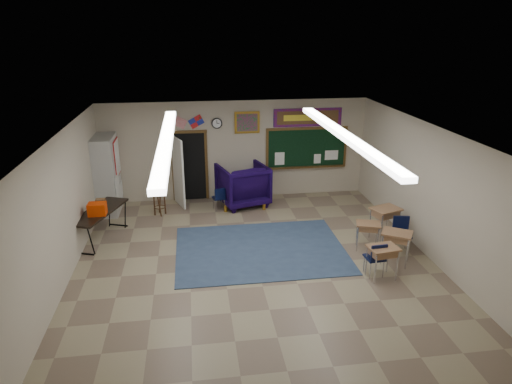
{
  "coord_description": "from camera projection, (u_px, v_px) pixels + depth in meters",
  "views": [
    {
      "loc": [
        -1.29,
        -8.87,
        5.05
      ],
      "look_at": [
        0.19,
        1.5,
        1.22
      ],
      "focal_mm": 32.0,
      "sensor_mm": 36.0,
      "label": 1
    }
  ],
  "objects": [
    {
      "name": "student_chair_desk_b",
      "position": [
        402.0,
        235.0,
        10.71
      ],
      "size": [
        0.49,
        0.49,
        0.84
      ],
      "primitive_type": null,
      "rotation": [
        0.0,
        0.0,
        -0.19
      ],
      "color": "black",
      "rests_on": "floor"
    },
    {
      "name": "fluorescent_strips",
      "position": [
        257.0,
        138.0,
        9.15
      ],
      "size": [
        3.86,
        6.0,
        0.1
      ],
      "primitive_type": null,
      "color": "white",
      "rests_on": "ceiling"
    },
    {
      "name": "area_rug",
      "position": [
        260.0,
        249.0,
        10.92
      ],
      "size": [
        4.0,
        3.0,
        0.02
      ],
      "primitive_type": "cube",
      "color": "#344863",
      "rests_on": "floor"
    },
    {
      "name": "framed_art_print",
      "position": [
        247.0,
        122.0,
        13.55
      ],
      "size": [
        0.75,
        0.05,
        0.65
      ],
      "color": "#A3741F",
      "rests_on": "back_wall"
    },
    {
      "name": "student_desk_front_right",
      "position": [
        385.0,
        222.0,
        11.37
      ],
      "size": [
        0.81,
        0.71,
        0.82
      ],
      "rotation": [
        0.0,
        0.0,
        0.34
      ],
      "color": "#896140",
      "rests_on": "floor"
    },
    {
      "name": "bulletin_board",
      "position": [
        308.0,
        117.0,
        13.76
      ],
      "size": [
        2.1,
        0.05,
        0.55
      ],
      "color": "#9D140D",
      "rests_on": "back_wall"
    },
    {
      "name": "doorway",
      "position": [
        187.0,
        168.0,
        13.64
      ],
      "size": [
        1.1,
        0.89,
        2.16
      ],
      "color": "black",
      "rests_on": "back_wall"
    },
    {
      "name": "wooden_stool",
      "position": [
        160.0,
        203.0,
        12.86
      ],
      "size": [
        0.38,
        0.38,
        0.67
      ],
      "color": "#462A15",
      "rests_on": "floor"
    },
    {
      "name": "floor",
      "position": [
        257.0,
        267.0,
        10.15
      ],
      "size": [
        9.0,
        9.0,
        0.0
      ],
      "primitive_type": "plane",
      "color": "gray",
      "rests_on": "ground"
    },
    {
      "name": "left_wall",
      "position": [
        59.0,
        215.0,
        9.11
      ],
      "size": [
        0.04,
        9.0,
        3.0
      ],
      "primitive_type": "cube",
      "color": "#B4A792",
      "rests_on": "floor"
    },
    {
      "name": "student_chair_desk_a",
      "position": [
        374.0,
        258.0,
        9.69
      ],
      "size": [
        0.43,
        0.43,
        0.8
      ],
      "primitive_type": null,
      "rotation": [
        0.0,
        0.0,
        3.22
      ],
      "color": "black",
      "rests_on": "floor"
    },
    {
      "name": "student_desk_back_right",
      "position": [
        396.0,
        246.0,
        10.18
      ],
      "size": [
        0.79,
        0.74,
        0.76
      ],
      "rotation": [
        0.0,
        0.0,
        -0.56
      ],
      "color": "#896140",
      "rests_on": "floor"
    },
    {
      "name": "ceiling",
      "position": [
        257.0,
        135.0,
        9.13
      ],
      "size": [
        8.0,
        9.0,
        0.04
      ],
      "primitive_type": "cube",
      "color": "silver",
      "rests_on": "back_wall"
    },
    {
      "name": "wall_flags",
      "position": [
        188.0,
        120.0,
        13.25
      ],
      "size": [
        1.16,
        0.06,
        0.7
      ],
      "primitive_type": null,
      "color": "red",
      "rests_on": "back_wall"
    },
    {
      "name": "folding_table",
      "position": [
        101.0,
        224.0,
        11.32
      ],
      "size": [
        1.24,
        1.98,
        1.07
      ],
      "rotation": [
        0.0,
        0.0,
        -0.35
      ],
      "color": "black",
      "rests_on": "floor"
    },
    {
      "name": "student_chair_reading",
      "position": [
        219.0,
        198.0,
        13.19
      ],
      "size": [
        0.43,
        0.43,
        0.7
      ],
      "primitive_type": null,
      "rotation": [
        0.0,
        0.0,
        3.39
      ],
      "color": "black",
      "rests_on": "floor"
    },
    {
      "name": "student_desk_back_left",
      "position": [
        382.0,
        261.0,
        9.57
      ],
      "size": [
        0.66,
        0.53,
        0.73
      ],
      "rotation": [
        0.0,
        0.0,
        0.14
      ],
      "color": "#896140",
      "rests_on": "floor"
    },
    {
      "name": "chalkboard",
      "position": [
        307.0,
        149.0,
        14.09
      ],
      "size": [
        2.55,
        0.14,
        1.3
      ],
      "color": "#533817",
      "rests_on": "back_wall"
    },
    {
      "name": "wall_clock",
      "position": [
        217.0,
        123.0,
        13.43
      ],
      "size": [
        0.32,
        0.05,
        0.32
      ],
      "color": "black",
      "rests_on": "back_wall"
    },
    {
      "name": "storage_cabinet",
      "position": [
        107.0,
        175.0,
        12.86
      ],
      "size": [
        0.59,
        1.25,
        2.2
      ],
      "color": "#A9A9A4",
      "rests_on": "floor"
    },
    {
      "name": "front_wall",
      "position": [
        311.0,
        341.0,
        5.46
      ],
      "size": [
        8.0,
        0.04,
        3.0
      ],
      "primitive_type": "cube",
      "color": "#B4A792",
      "rests_on": "floor"
    },
    {
      "name": "wingback_armchair",
      "position": [
        243.0,
        185.0,
        13.53
      ],
      "size": [
        1.64,
        1.66,
        1.24
      ],
      "primitive_type": "imported",
      "rotation": [
        0.0,
        0.0,
        3.41
      ],
      "color": "black",
      "rests_on": "floor"
    },
    {
      "name": "right_wall",
      "position": [
        434.0,
        195.0,
        10.17
      ],
      "size": [
        0.04,
        9.0,
        3.0
      ],
      "primitive_type": "cube",
      "color": "#B4A792",
      "rests_on": "floor"
    },
    {
      "name": "student_desk_front_left",
      "position": [
        367.0,
        235.0,
        10.85
      ],
      "size": [
        0.66,
        0.57,
        0.67
      ],
      "rotation": [
        0.0,
        0.0,
        -0.31
      ],
      "color": "#896140",
      "rests_on": "floor"
    },
    {
      "name": "back_wall",
      "position": [
        236.0,
        150.0,
        13.82
      ],
      "size": [
        8.0,
        0.04,
        3.0
      ],
      "primitive_type": "cube",
      "color": "#B4A792",
      "rests_on": "floor"
    }
  ]
}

